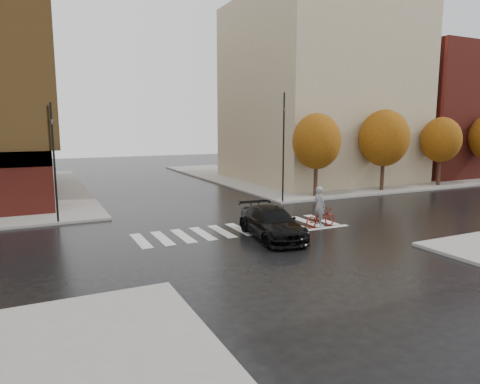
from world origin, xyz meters
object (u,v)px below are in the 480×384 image
object	(u,v)px
sedan	(272,223)
cyclist	(320,213)
traffic_light_nw	(54,156)
traffic_light_ne	(284,139)
fire_hydrant	(38,206)

from	to	relation	value
sedan	cyclist	xyz separation A→B (m)	(3.60, 0.80, 0.02)
traffic_light_nw	traffic_light_ne	xyz separation A→B (m)	(15.30, 0.00, 0.71)
cyclist	traffic_light_nw	distance (m)	15.49
traffic_light_nw	sedan	bearing A→B (deg)	48.74
traffic_light_ne	fire_hydrant	world-z (taller)	traffic_light_ne
traffic_light_ne	cyclist	bearing A→B (deg)	94.18
traffic_light_nw	fire_hydrant	xyz separation A→B (m)	(-1.00, 3.70, -3.47)
sedan	traffic_light_nw	size ratio (longest dim) A/B	0.78
traffic_light_ne	fire_hydrant	distance (m)	17.23
sedan	fire_hydrant	bearing A→B (deg)	139.07
traffic_light_ne	traffic_light_nw	bearing A→B (deg)	19.59
cyclist	traffic_light_nw	xyz separation A→B (m)	(-13.29, 7.30, 3.20)
cyclist	fire_hydrant	xyz separation A→B (m)	(-14.29, 11.00, -0.27)
sedan	fire_hydrant	world-z (taller)	sedan
sedan	fire_hydrant	xyz separation A→B (m)	(-10.68, 11.80, -0.25)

